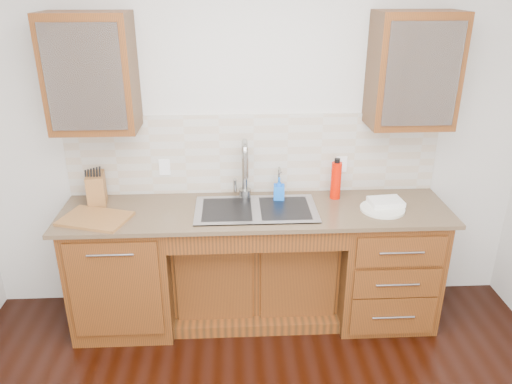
{
  "coord_description": "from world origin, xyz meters",
  "views": [
    {
      "loc": [
        -0.16,
        -1.71,
        2.39
      ],
      "look_at": [
        0.0,
        1.4,
        1.05
      ],
      "focal_mm": 35.0,
      "sensor_mm": 36.0,
      "label": 1
    }
  ],
  "objects_px": {
    "soap_bottle": "(279,189)",
    "plate": "(382,209)",
    "knife_block": "(96,189)",
    "cutting_board": "(95,219)",
    "water_bottle": "(336,180)"
  },
  "relations": [
    {
      "from": "plate",
      "to": "soap_bottle",
      "type": "bearing_deg",
      "value": 163.54
    },
    {
      "from": "water_bottle",
      "to": "knife_block",
      "type": "bearing_deg",
      "value": 179.96
    },
    {
      "from": "soap_bottle",
      "to": "knife_block",
      "type": "height_order",
      "value": "knife_block"
    },
    {
      "from": "plate",
      "to": "cutting_board",
      "type": "height_order",
      "value": "cutting_board"
    },
    {
      "from": "cutting_board",
      "to": "soap_bottle",
      "type": "bearing_deg",
      "value": 11.89
    },
    {
      "from": "water_bottle",
      "to": "knife_block",
      "type": "xyz_separation_m",
      "value": [
        -1.71,
        0.0,
        -0.03
      ]
    },
    {
      "from": "plate",
      "to": "knife_block",
      "type": "height_order",
      "value": "knife_block"
    },
    {
      "from": "soap_bottle",
      "to": "cutting_board",
      "type": "bearing_deg",
      "value": -162.77
    },
    {
      "from": "knife_block",
      "to": "plate",
      "type": "bearing_deg",
      "value": -15.59
    },
    {
      "from": "soap_bottle",
      "to": "cutting_board",
      "type": "distance_m",
      "value": 1.28
    },
    {
      "from": "cutting_board",
      "to": "plate",
      "type": "bearing_deg",
      "value": 1.65
    },
    {
      "from": "soap_bottle",
      "to": "plate",
      "type": "bearing_deg",
      "value": -11.12
    },
    {
      "from": "soap_bottle",
      "to": "plate",
      "type": "xyz_separation_m",
      "value": [
        0.7,
        -0.21,
        -0.08
      ]
    },
    {
      "from": "water_bottle",
      "to": "plate",
      "type": "xyz_separation_m",
      "value": [
        0.29,
        -0.22,
        -0.13
      ]
    },
    {
      "from": "knife_block",
      "to": "cutting_board",
      "type": "distance_m",
      "value": 0.3
    }
  ]
}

